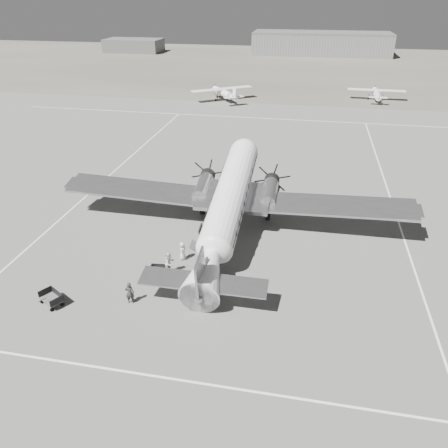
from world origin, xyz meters
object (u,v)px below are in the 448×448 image
Objects in this scene: passenger at (182,251)px; baggage_cart_far at (51,299)px; dc3_airliner at (229,205)px; shed_secondary at (134,45)px; hangar_main at (321,43)px; light_plane_right at (376,94)px; light_plane_left at (224,94)px; ramp_agent at (170,263)px; ground_crew at (130,293)px; baggage_cart_near at (160,272)px.

baggage_cart_far is at bearing 127.84° from passenger.
dc3_airliner is at bearing 79.65° from baggage_cart_far.
shed_secondary is 0.59× the size of dc3_airliner.
baggage_cart_far is (-17.24, -129.51, -2.84)m from hangar_main.
baggage_cart_far is at bearing -131.19° from dc3_airliner.
passenger is at bearing -107.94° from light_plane_right.
light_plane_right is at bearing 72.20° from dc3_airliner.
light_plane_left is 6.66× the size of ramp_agent.
baggage_cart_far is at bearing -71.05° from shed_secondary.
ramp_agent reaches higher than ground_crew.
light_plane_right is at bearing 64.56° from baggage_cart_near.
shed_secondary is 10.05× the size of ramp_agent.
ground_crew is at bearing -113.06° from baggage_cart_near.
light_plane_left is 28.30m from light_plane_right.
baggage_cart_near is 3.40m from ground_crew.
baggage_cart_near is 2.72m from passenger.
shed_secondary is 132.24m from ground_crew.
baggage_cart_far is 5.15m from ground_crew.
ramp_agent reaches higher than baggage_cart_far.
ramp_agent is at bearing -67.58° from shed_secondary.
baggage_cart_far is at bearing -97.58° from hangar_main.
hangar_main is 1.37× the size of dc3_airliner.
light_plane_right is (17.64, 55.02, -1.84)m from dc3_airliner.
ramp_agent reaches higher than baggage_cart_near.
light_plane_left is at bearing 90.10° from baggage_cart_near.
light_plane_left reaches higher than light_plane_right.
light_plane_left is 7.45× the size of ground_crew.
hangar_main is at bearing -107.05° from ground_crew.
passenger is at bearing 15.00° from ramp_agent.
hangar_main is at bearing -11.91° from passenger.
passenger is (6.95, 6.94, 0.28)m from baggage_cart_far.
ground_crew is at bearing -176.80° from ramp_agent.
dc3_airliner is at bearing -40.72° from passenger.
light_plane_right is 64.69m from ramp_agent.
light_plane_left is 8.03× the size of passenger.
light_plane_left is at bearing 0.62° from passenger.
shed_secondary is at bearing 139.77° from baggage_cart_far.
ground_crew is (-12.24, -128.31, -2.50)m from hangar_main.
light_plane_left is 60.45m from baggage_cart_far.
ramp_agent is at bearing 67.76° from baggage_cart_far.
hangar_main reaches higher than passenger.
shed_secondary is at bearing 105.79° from baggage_cart_near.
shed_secondary is 127.65m from passenger.
dc3_airliner is at bearing -106.67° from light_plane_right.
light_plane_left reaches higher than baggage_cart_near.
shed_secondary reaches higher than baggage_cart_near.
passenger is (0.98, 2.51, 0.33)m from baggage_cart_near.
shed_secondary is 76.86m from light_plane_left.
ground_crew is at bearing -95.45° from hangar_main.
light_plane_left reaches higher than ramp_agent.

